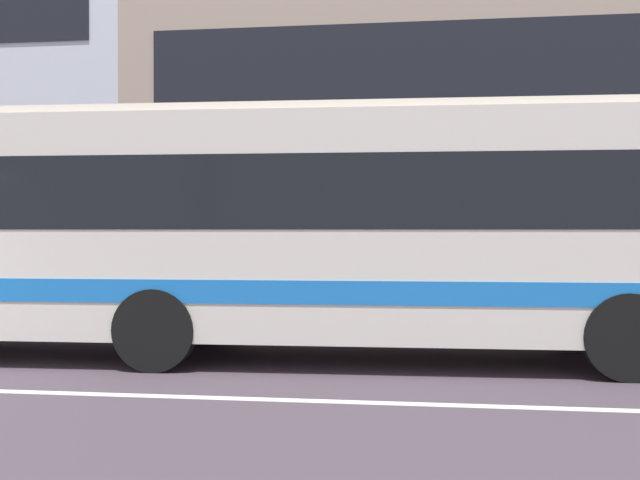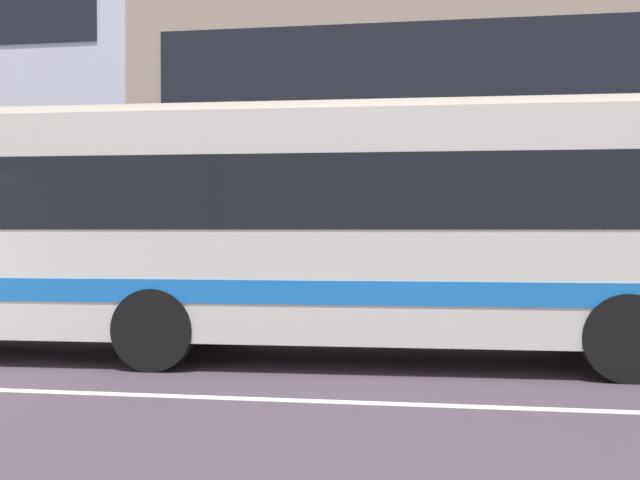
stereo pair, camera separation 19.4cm
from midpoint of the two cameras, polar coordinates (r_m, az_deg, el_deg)
The scene contains 2 objects.
apartment_block_right at distance 24.07m, azimuth 18.68°, elevation 8.30°, with size 23.58×9.95×9.72m.
transit_bus at distance 10.52m, azimuth -5.74°, elevation 1.22°, with size 11.63×2.98×3.25m.
Camera 2 is at (7.39, -7.61, 1.72)m, focal length 43.70 mm.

